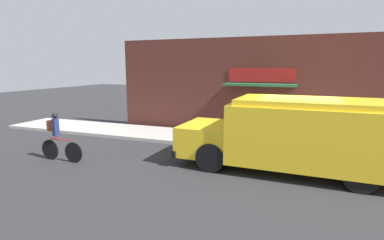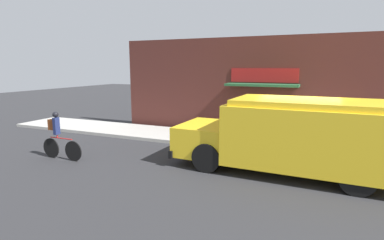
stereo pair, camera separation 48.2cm
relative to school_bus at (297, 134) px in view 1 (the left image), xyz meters
The scene contains 6 objects.
ground_plane 1.95m from the school_bus, 90.05° to the left, with size 70.00×70.00×0.00m, color #2B2B2D.
sidewalk 3.02m from the school_bus, 90.03° to the left, with size 28.00×2.49×0.14m.
storefront 4.58m from the school_bus, 90.57° to the left, with size 17.35×1.06×4.43m.
school_bus is the anchor object (origin of this frame).
cyclist 7.64m from the school_bus, 166.96° to the right, with size 1.68×0.20×1.64m.
trash_bin 4.10m from the school_bus, 116.67° to the left, with size 0.58×0.58×0.86m.
Camera 1 is at (0.15, -10.78, 3.11)m, focal length 28.00 mm.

